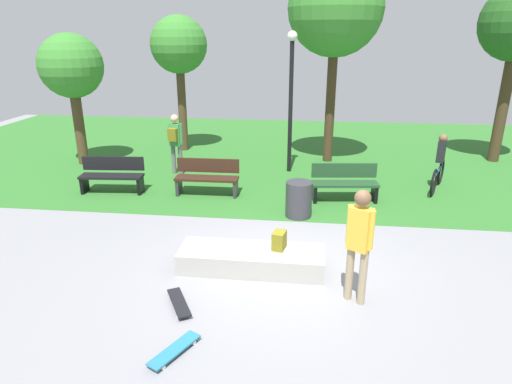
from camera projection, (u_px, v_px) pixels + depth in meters
ground_plane at (285, 269)px, 7.73m from camera, size 28.00×28.00×0.00m
grass_lawn at (298, 153)px, 15.24m from camera, size 26.60×11.92×0.01m
concrete_ledge at (251, 259)px, 7.67m from camera, size 2.51×0.80×0.37m
backpack_on_ledge at (279, 240)px, 7.59m from camera, size 0.26×0.32×0.32m
skater_performing_trick at (359, 238)px, 6.45m from camera, size 0.38×0.34×1.82m
skateboard_by_ledge at (179, 302)px, 6.65m from camera, size 0.56×0.80×0.08m
skateboard_spare at (174, 350)px, 5.66m from camera, size 0.55×0.80×0.08m
park_bench_near_lamppost at (207, 176)px, 11.15m from camera, size 1.61×0.49×0.91m
park_bench_by_oak at (112, 174)px, 11.32m from camera, size 1.63×0.59×0.91m
park_bench_far_right at (345, 182)px, 10.75m from camera, size 1.64×0.65×0.91m
tree_slender_maple at (71, 68)px, 13.00m from camera, size 1.88×1.88×3.94m
tree_young_birch at (336, 9)px, 12.74m from camera, size 2.80×2.80×6.01m
tree_leaning_ash at (179, 47)px, 14.47m from camera, size 1.87×1.87×4.49m
lamp_post at (291, 89)px, 12.38m from camera, size 0.28×0.28×3.98m
trash_bin at (299, 199)px, 9.83m from camera, size 0.59×0.59×0.81m
pedestrian_with_backpack at (175, 139)px, 12.60m from camera, size 0.42×0.39×1.75m
cyclist_on_bicycle at (439, 166)px, 11.48m from camera, size 0.79×1.69×1.52m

